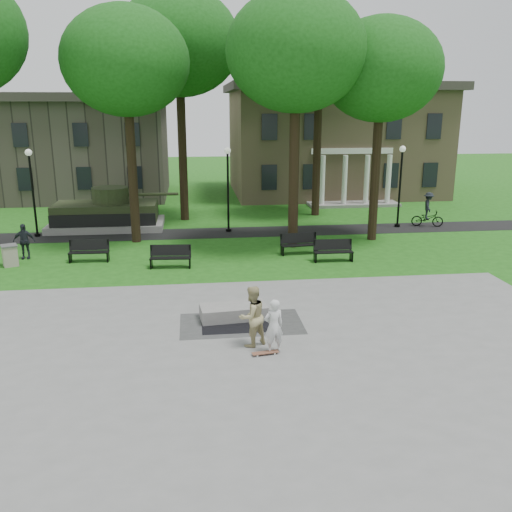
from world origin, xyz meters
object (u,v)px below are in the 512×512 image
at_px(concrete_block, 233,312).
at_px(skateboarder, 274,326).
at_px(park_bench_0, 89,250).
at_px(cyclist, 428,212).
at_px(friend_watching, 252,316).
at_px(trash_bin, 10,255).

bearing_deg(concrete_block, skateboarder, -70.71).
height_order(concrete_block, park_bench_0, park_bench_0).
relative_size(skateboarder, cyclist, 0.79).
bearing_deg(concrete_block, cyclist, 46.17).
bearing_deg(park_bench_0, friend_watching, -55.48).
relative_size(concrete_block, park_bench_0, 1.21).
bearing_deg(park_bench_0, skateboarder, -54.60).
bearing_deg(trash_bin, skateboarder, -44.40).
xyz_separation_m(park_bench_0, trash_bin, (-3.39, -0.32, -0.04)).
distance_m(concrete_block, park_bench_0, 9.83).
xyz_separation_m(concrete_block, friend_watching, (0.38, -2.20, 0.70)).
relative_size(friend_watching, park_bench_0, 1.02).
height_order(friend_watching, trash_bin, friend_watching).
xyz_separation_m(skateboarder, trash_bin, (-10.37, 10.16, -0.34)).
relative_size(cyclist, park_bench_0, 1.13).
bearing_deg(friend_watching, park_bench_0, -88.78).
relative_size(skateboarder, park_bench_0, 0.89).
relative_size(concrete_block, trash_bin, 2.29).
distance_m(cyclist, trash_bin, 22.71).
relative_size(concrete_block, skateboarder, 1.36).
bearing_deg(friend_watching, skateboarder, 105.68).
bearing_deg(trash_bin, concrete_block, -38.27).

